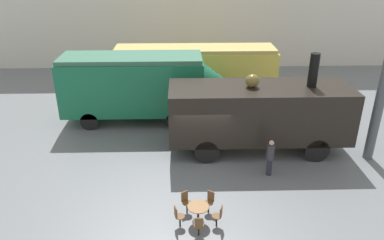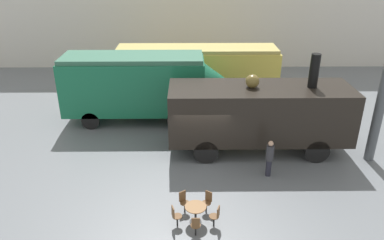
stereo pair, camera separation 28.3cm
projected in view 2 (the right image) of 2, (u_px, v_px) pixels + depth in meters
The scene contains 12 objects.
ground_plane at pixel (201, 159), 17.85m from camera, with size 80.00×80.00×0.00m, color slate.
backdrop_wall at pixel (195, 12), 29.89m from camera, with size 44.00×0.15×9.00m.
passenger_coach_vintage at pixel (197, 67), 24.47m from camera, with size 10.48×2.48×3.40m.
streamlined_locomotive at pixel (146, 84), 21.07m from camera, with size 9.60×2.66×3.85m.
steam_locomotive at pixel (259, 112), 17.91m from camera, with size 8.61×2.80×4.85m.
cafe_table_near at pixel (196, 210), 13.52m from camera, with size 0.78×0.78×0.70m.
cafe_chair_0 at pixel (184, 200), 14.10m from camera, with size 0.40×0.40×0.87m.
cafe_chair_1 at pixel (175, 215), 13.32m from camera, with size 0.39×0.37×0.87m.
cafe_chair_2 at pixel (196, 225), 12.84m from camera, with size 0.36×0.36×0.87m.
cafe_chair_3 at pixel (216, 215), 13.32m from camera, with size 0.39×0.37×0.87m.
cafe_chair_4 at pixel (207, 200), 14.10m from camera, with size 0.40×0.40×0.87m.
visitor_person at pixel (270, 157), 16.19m from camera, with size 0.34×0.34×1.71m.
Camera 2 is at (-0.60, -15.43, 9.15)m, focal length 35.00 mm.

